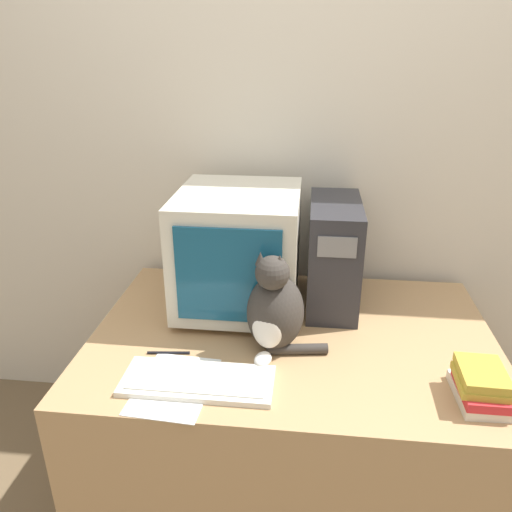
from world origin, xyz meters
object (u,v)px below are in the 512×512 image
at_px(book_stack, 481,386).
at_px(cat, 275,310).
at_px(pen, 169,353).
at_px(crt_monitor, 239,250).
at_px(keyboard, 198,381).
at_px(computer_tower, 333,254).

bearing_deg(book_stack, cat, 161.27).
distance_m(cat, pen, 0.37).
height_order(cat, book_stack, cat).
relative_size(crt_monitor, keyboard, 1.08).
height_order(crt_monitor, pen, crt_monitor).
distance_m(crt_monitor, pen, 0.45).
xyz_separation_m(cat, book_stack, (0.59, -0.20, -0.09)).
bearing_deg(crt_monitor, computer_tower, 10.83).
relative_size(crt_monitor, cat, 1.40).
height_order(crt_monitor, book_stack, crt_monitor).
distance_m(keyboard, pen, 0.19).
distance_m(computer_tower, keyboard, 0.71).
bearing_deg(cat, book_stack, -4.10).
height_order(crt_monitor, cat, crt_monitor).
bearing_deg(computer_tower, book_stack, -53.32).
xyz_separation_m(crt_monitor, book_stack, (0.75, -0.47, -0.18)).
bearing_deg(keyboard, cat, 46.16).
xyz_separation_m(cat, pen, (-0.34, -0.08, -0.13)).
xyz_separation_m(keyboard, book_stack, (0.80, 0.02, 0.04)).
distance_m(crt_monitor, computer_tower, 0.35).
relative_size(keyboard, cat, 1.29).
bearing_deg(cat, keyboard, -119.21).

